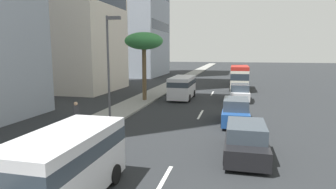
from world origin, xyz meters
TOP-DOWN VIEW (x-y plane):
  - ground_plane at (31.50, 0.00)m, footprint 198.00×198.00m
  - sidewalk_right at (31.50, 6.40)m, footprint 162.00×2.73m
  - lane_stripe_near at (5.92, 0.00)m, footprint 3.20×0.16m
  - lane_stripe_mid at (17.83, 0.00)m, footprint 3.20×0.16m
  - lane_stripe_far at (29.30, 0.00)m, footprint 3.20×0.16m
  - car_lead at (40.13, -2.91)m, footprint 4.35×1.84m
  - car_second at (15.61, -2.61)m, footprint 4.53×1.80m
  - car_third at (24.97, -2.98)m, footprint 4.09×1.92m
  - van_fourth at (4.13, 2.67)m, footprint 4.75×2.21m
  - car_fifth at (9.58, -3.06)m, footprint 4.74×1.89m
  - van_sixth at (24.77, 2.71)m, footprint 5.29×2.17m
  - minibus_seventh at (33.42, -3.03)m, footprint 6.34×2.27m
  - pedestrian_near_lamp at (11.22, 6.59)m, footprint 0.38×0.38m
  - palm_tree at (22.51, 6.01)m, footprint 3.63×3.63m
  - street_lamp at (13.34, 5.33)m, footprint 0.24×0.97m

SIDE VIEW (x-z plane):
  - ground_plane at x=31.50m, z-range 0.00..0.00m
  - lane_stripe_near at x=5.92m, z-range 0.00..0.01m
  - lane_stripe_mid at x=17.83m, z-range 0.00..0.01m
  - lane_stripe_far at x=29.30m, z-range 0.00..0.01m
  - sidewalk_right at x=31.50m, z-range 0.00..0.15m
  - car_fifth at x=9.58m, z-range -0.04..1.55m
  - car_lead at x=40.13m, z-range -0.05..1.59m
  - car_third at x=24.97m, z-range -0.05..1.60m
  - car_second at x=15.61m, z-range -0.05..1.67m
  - pedestrian_near_lamp at x=11.22m, z-range 0.24..1.95m
  - van_sixth at x=24.77m, z-range 0.17..2.43m
  - van_fourth at x=4.13m, z-range 0.17..2.44m
  - minibus_seventh at x=33.42m, z-range 0.15..3.15m
  - street_lamp at x=13.34m, z-range 0.95..7.80m
  - palm_tree at x=22.51m, z-range 2.45..8.90m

